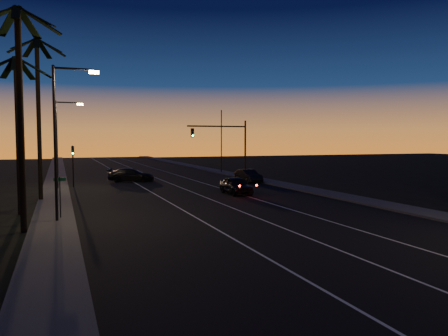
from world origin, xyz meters
name	(u,v)px	position (x,y,z in m)	size (l,w,h in m)	color
road	(191,194)	(0.00, 30.00, 0.01)	(20.00, 170.00, 0.01)	black
sidewalk_left	(55,200)	(-11.20, 30.00, 0.08)	(2.40, 170.00, 0.16)	#393937
sidewalk_right	(302,188)	(11.20, 30.00, 0.08)	(2.40, 170.00, 0.16)	#393937
lane_stripe_left	(158,196)	(-3.00, 30.00, 0.02)	(0.12, 160.00, 0.01)	silver
lane_stripe_mid	(197,194)	(0.50, 30.00, 0.02)	(0.12, 160.00, 0.01)	silver
lane_stripe_right	(234,192)	(4.00, 30.00, 0.02)	(0.12, 160.00, 0.01)	silver
palm_near	(20,95)	(-12.60, 18.00, 7.07)	(4.25, 4.16, 11.53)	black
palm_mid	(18,117)	(-13.20, 24.00, 6.25)	(4.25, 4.16, 10.03)	black
palm_far	(38,103)	(-12.20, 30.00, 7.61)	(4.25, 4.16, 12.53)	black
streetlight_left_near	(60,131)	(-10.70, 20.00, 5.32)	(2.55, 0.26, 9.00)	black
streetlight_left_far	(60,137)	(-10.69, 38.00, 5.06)	(2.55, 0.26, 8.50)	black
street_sign	(60,193)	(-10.80, 21.00, 1.66)	(0.70, 0.06, 2.60)	black
signal_mast	(226,140)	(7.14, 39.99, 4.78)	(7.10, 0.41, 7.00)	black
signal_post	(73,159)	(-9.50, 39.98, 2.89)	(0.28, 0.37, 4.20)	black
far_pole_left	(57,142)	(-11.00, 55.00, 4.50)	(0.14, 0.14, 9.00)	black
far_pole_right	(221,142)	(11.00, 52.00, 4.50)	(0.14, 0.14, 9.00)	black
lead_car	(236,185)	(3.72, 28.76, 0.78)	(1.81, 5.01, 1.53)	black
right_car	(248,176)	(9.00, 37.97, 0.74)	(1.75, 4.48, 1.45)	black
cross_car	(131,175)	(-3.16, 43.50, 0.77)	(5.61, 3.49, 1.52)	black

